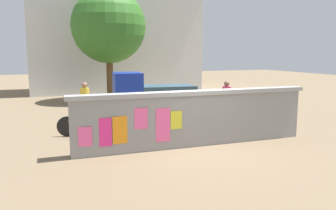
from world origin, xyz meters
TOP-DOWN VIEW (x-y plane):
  - ground at (0.00, 8.00)m, footprint 60.00×60.00m
  - poster_wall at (-0.01, -0.00)m, footprint 7.30×0.42m
  - auto_rickshaw_truck at (0.35, 5.67)m, footprint 3.74×1.87m
  - motorcycle at (2.73, 1.35)m, footprint 1.90×0.56m
  - bicycle_near at (-2.95, 2.33)m, footprint 1.66×0.58m
  - bicycle_far at (0.04, 2.25)m, footprint 1.71×0.44m
  - person_walking at (2.67, 2.89)m, footprint 0.40×0.40m
  - person_bystander at (-2.68, 4.12)m, footprint 0.42×0.42m
  - tree_roadside at (-0.51, 10.68)m, footprint 4.17×4.17m
  - building_background at (0.89, 16.09)m, footprint 11.99×5.23m

SIDE VIEW (x-z plane):
  - ground at x=0.00m, z-range 0.00..0.00m
  - bicycle_near at x=-2.95m, z-range -0.11..0.84m
  - bicycle_far at x=0.04m, z-range -0.11..0.84m
  - motorcycle at x=2.73m, z-range 0.03..0.90m
  - poster_wall at x=-0.01m, z-range 0.02..1.65m
  - auto_rickshaw_truck at x=0.35m, z-range -0.02..1.83m
  - person_walking at x=2.67m, z-range 0.18..1.80m
  - person_bystander at x=-2.68m, z-range 0.18..1.80m
  - building_background at x=0.89m, z-range 0.02..7.14m
  - tree_roadside at x=-0.51m, z-range 1.04..7.33m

